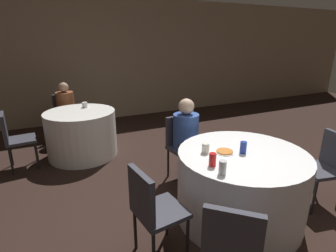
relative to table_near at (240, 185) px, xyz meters
name	(u,v)px	position (x,y,z in m)	size (l,w,h in m)	color
ground_plane	(226,225)	(-0.21, -0.08, -0.38)	(16.00, 16.00, 0.00)	black
wall_back	(114,60)	(-0.21, 4.41, 1.02)	(16.00, 0.06, 2.80)	gray
table_near	(240,185)	(0.00, 0.00, 0.00)	(1.33, 1.33, 0.76)	white
table_far	(82,134)	(-1.31, 2.39, 0.00)	(1.11, 1.11, 0.76)	white
chair_near_southwest	(232,246)	(-0.74, -0.78, 0.15)	(0.57, 0.57, 0.87)	#383842
chair_near_west	(151,206)	(-1.07, -0.14, 0.15)	(0.45, 0.45, 0.87)	#383842
chair_near_north	(182,141)	(-0.14, 1.07, 0.15)	(0.45, 0.45, 0.87)	#383842
chair_near_east	(327,162)	(1.05, -0.22, 0.15)	(0.47, 0.47, 0.87)	#383842
chair_far_north	(66,112)	(-1.47, 3.34, 0.15)	(0.46, 0.46, 0.87)	#383842
chair_far_west	(13,135)	(-2.27, 2.30, 0.15)	(0.44, 0.44, 0.87)	#383842
person_floral_shirt	(68,113)	(-1.44, 3.18, 0.18)	(0.35, 0.50, 1.11)	#4C4238
person_blue_shirt	(189,141)	(-0.12, 0.91, 0.20)	(0.36, 0.51, 1.14)	#282828
pizza_plate_near	(225,152)	(-0.17, 0.09, 0.39)	(0.20, 0.20, 0.02)	white
soda_can_blue	(243,147)	(-0.01, 0.00, 0.44)	(0.07, 0.07, 0.12)	#1E38A5
soda_can_red	(213,160)	(-0.45, -0.11, 0.44)	(0.07, 0.07, 0.12)	red
soda_can_silver	(223,167)	(-0.46, -0.27, 0.44)	(0.07, 0.07, 0.12)	silver
cup_near	(205,148)	(-0.35, 0.17, 0.43)	(0.08, 0.08, 0.10)	silver
cup_far	(85,105)	(-1.18, 2.64, 0.42)	(0.09, 0.09, 0.09)	white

